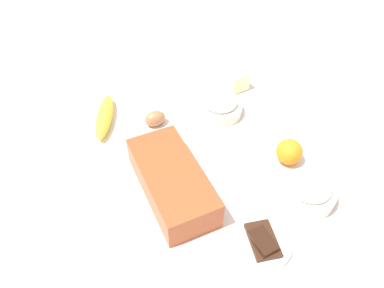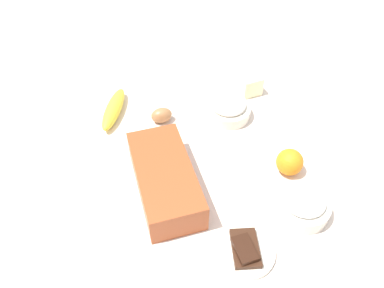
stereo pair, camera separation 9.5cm
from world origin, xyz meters
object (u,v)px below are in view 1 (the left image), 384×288
Objects in this scene: loaf_pan at (172,181)px; orange_fruit at (289,152)px; egg_near_butter at (155,118)px; banana at (105,116)px; chocolate_plate at (262,242)px; sugar_bowl at (309,191)px; butter_block at (234,78)px; flour_bowl at (220,106)px.

orange_fruit is at bearing 83.93° from loaf_pan.
egg_near_butter is (-0.25, -0.00, -0.02)m from loaf_pan.
chocolate_plate is at bearing 32.11° from banana.
chocolate_plate is at bearing -58.60° from sugar_bowl.
loaf_pan is 0.47m from butter_block.
flour_bowl is 1.02× the size of chocolate_plate.
flour_bowl is at bearing -34.03° from butter_block.
egg_near_butter is (0.13, -0.28, -0.01)m from butter_block.
orange_fruit is 0.76× the size of butter_block.
loaf_pan reaches higher than egg_near_butter.
chocolate_plate is (0.48, 0.30, -0.01)m from banana.
butter_block reaches higher than egg_near_butter.
loaf_pan is 1.58× the size of banana.
banana is 3.07× the size of egg_near_butter.
butter_block is at bearing -176.13° from sugar_bowl.
loaf_pan reaches higher than orange_fruit.
sugar_bowl reaches higher than flour_bowl.
egg_near_butter is at bearing 72.15° from banana.
sugar_bowl is at bearing 41.86° from egg_near_butter.
egg_near_butter is (-0.22, -0.32, -0.01)m from orange_fruit.
butter_block is at bearing 101.09° from banana.
loaf_pan is at bearing 0.09° from egg_near_butter.
sugar_bowl reaches higher than banana.
orange_fruit is at bearing 177.72° from sugar_bowl.
orange_fruit is 0.39m from egg_near_butter.
sugar_bowl is 2.07× the size of egg_near_butter.
banana is (-0.30, -0.14, -0.02)m from loaf_pan.
butter_block is (-0.35, -0.04, -0.00)m from orange_fruit.
flour_bowl is 0.70× the size of banana.
flour_bowl is 1.95× the size of orange_fruit.
sugar_bowl reaches higher than chocolate_plate.
chocolate_plate is (0.22, -0.15, -0.02)m from orange_fruit.
flour_bowl reaches higher than egg_near_butter.
egg_near_butter is at bearing -125.14° from orange_fruit.
sugar_bowl is 0.12m from orange_fruit.
sugar_bowl is (0.10, 0.31, -0.01)m from loaf_pan.
flour_bowl is (-0.26, 0.20, -0.01)m from loaf_pan.
banana is at bearing -78.91° from butter_block.
butter_block is (-0.38, 0.28, -0.01)m from loaf_pan.
flour_bowl is 0.37m from sugar_bowl.
egg_near_butter is at bearing -88.25° from flour_bowl.
banana is 1.46× the size of chocolate_plate.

